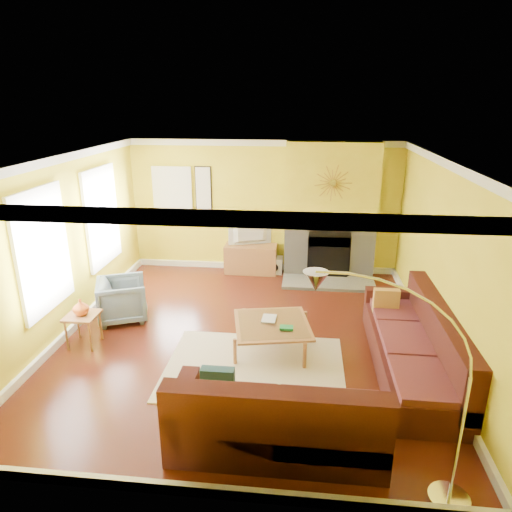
# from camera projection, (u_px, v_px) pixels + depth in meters

# --- Properties ---
(floor) EXTENTS (5.50, 6.00, 0.02)m
(floor) POSITION_uv_depth(u_px,v_px,m) (246.00, 338.00, 7.00)
(floor) COLOR #5C2113
(floor) RESTS_ON ground
(ceiling) EXTENTS (5.50, 6.00, 0.02)m
(ceiling) POSITION_uv_depth(u_px,v_px,m) (244.00, 158.00, 6.11)
(ceiling) COLOR white
(ceiling) RESTS_ON ground
(wall_back) EXTENTS (5.50, 0.02, 2.70)m
(wall_back) POSITION_uv_depth(u_px,v_px,m) (264.00, 207.00, 9.38)
(wall_back) COLOR yellow
(wall_back) RESTS_ON ground
(wall_front) EXTENTS (5.50, 0.02, 2.70)m
(wall_front) POSITION_uv_depth(u_px,v_px,m) (197.00, 372.00, 3.73)
(wall_front) COLOR yellow
(wall_front) RESTS_ON ground
(wall_left) EXTENTS (0.02, 6.00, 2.70)m
(wall_left) POSITION_uv_depth(u_px,v_px,m) (63.00, 248.00, 6.83)
(wall_left) COLOR yellow
(wall_left) RESTS_ON ground
(wall_right) EXTENTS (0.02, 6.00, 2.70)m
(wall_right) POSITION_uv_depth(u_px,v_px,m) (444.00, 261.00, 6.27)
(wall_right) COLOR yellow
(wall_right) RESTS_ON ground
(baseboard) EXTENTS (5.50, 6.00, 0.12)m
(baseboard) POSITION_uv_depth(u_px,v_px,m) (246.00, 334.00, 6.98)
(baseboard) COLOR white
(baseboard) RESTS_ON floor
(crown_molding) EXTENTS (5.50, 6.00, 0.12)m
(crown_molding) POSITION_uv_depth(u_px,v_px,m) (244.00, 163.00, 6.13)
(crown_molding) COLOR white
(crown_molding) RESTS_ON ceiling
(window_left_near) EXTENTS (0.06, 1.22, 1.72)m
(window_left_near) POSITION_uv_depth(u_px,v_px,m) (101.00, 217.00, 8.00)
(window_left_near) COLOR white
(window_left_near) RESTS_ON wall_left
(window_left_far) EXTENTS (0.06, 1.22, 1.72)m
(window_left_far) POSITION_uv_depth(u_px,v_px,m) (42.00, 251.00, 6.22)
(window_left_far) COLOR white
(window_left_far) RESTS_ON wall_left
(window_back) EXTENTS (0.82, 0.06, 1.22)m
(window_back) POSITION_uv_depth(u_px,v_px,m) (173.00, 196.00, 9.46)
(window_back) COLOR white
(window_back) RESTS_ON wall_back
(wall_art) EXTENTS (0.34, 0.04, 1.14)m
(wall_art) POSITION_uv_depth(u_px,v_px,m) (204.00, 194.00, 9.39)
(wall_art) COLOR white
(wall_art) RESTS_ON wall_back
(fireplace) EXTENTS (1.80, 0.40, 2.70)m
(fireplace) POSITION_uv_depth(u_px,v_px,m) (331.00, 211.00, 9.05)
(fireplace) COLOR gray
(fireplace) RESTS_ON floor
(mantel) EXTENTS (1.92, 0.22, 0.08)m
(mantel) POSITION_uv_depth(u_px,v_px,m) (331.00, 219.00, 8.85)
(mantel) COLOR white
(mantel) RESTS_ON fireplace
(hearth) EXTENTS (1.80, 0.70, 0.06)m
(hearth) POSITION_uv_depth(u_px,v_px,m) (328.00, 283.00, 8.96)
(hearth) COLOR gray
(hearth) RESTS_ON floor
(sunburst) EXTENTS (0.70, 0.04, 0.70)m
(sunburst) POSITION_uv_depth(u_px,v_px,m) (333.00, 183.00, 8.63)
(sunburst) COLOR olive
(sunburst) RESTS_ON fireplace
(rug) EXTENTS (2.40, 1.80, 0.02)m
(rug) POSITION_uv_depth(u_px,v_px,m) (255.00, 368.00, 6.19)
(rug) COLOR beige
(rug) RESTS_ON floor
(sectional_sofa) EXTENTS (3.23, 3.48, 0.90)m
(sectional_sofa) POSITION_uv_depth(u_px,v_px,m) (324.00, 348.00, 5.83)
(sectional_sofa) COLOR #401714
(sectional_sofa) RESTS_ON floor
(coffee_table) EXTENTS (1.24, 1.24, 0.42)m
(coffee_table) POSITION_uv_depth(u_px,v_px,m) (272.00, 336.00, 6.61)
(coffee_table) COLOR white
(coffee_table) RESTS_ON floor
(media_console) EXTENTS (1.08, 0.48, 0.59)m
(media_console) POSITION_uv_depth(u_px,v_px,m) (251.00, 259.00, 9.53)
(media_console) COLOR #9A6438
(media_console) RESTS_ON floor
(tv) EXTENTS (0.89, 0.39, 0.52)m
(tv) POSITION_uv_depth(u_px,v_px,m) (251.00, 233.00, 9.35)
(tv) COLOR black
(tv) RESTS_ON media_console
(subwoofer) EXTENTS (0.33, 0.33, 0.33)m
(subwoofer) POSITION_uv_depth(u_px,v_px,m) (275.00, 265.00, 9.55)
(subwoofer) COLOR white
(subwoofer) RESTS_ON floor
(armchair) EXTENTS (0.99, 0.98, 0.70)m
(armchair) POSITION_uv_depth(u_px,v_px,m) (122.00, 300.00, 7.46)
(armchair) COLOR slate
(armchair) RESTS_ON floor
(side_table) EXTENTS (0.45, 0.45, 0.49)m
(side_table) POSITION_uv_depth(u_px,v_px,m) (84.00, 330.00, 6.71)
(side_table) COLOR #9A6438
(side_table) RESTS_ON floor
(vase) EXTENTS (0.29, 0.29, 0.24)m
(vase) POSITION_uv_depth(u_px,v_px,m) (81.00, 307.00, 6.59)
(vase) COLOR orange
(vase) RESTS_ON side_table
(book) EXTENTS (0.22, 0.28, 0.03)m
(book) POSITION_uv_depth(u_px,v_px,m) (262.00, 318.00, 6.65)
(book) COLOR white
(book) RESTS_ON coffee_table
(arc_lamp) EXTENTS (1.38, 0.36, 2.18)m
(arc_lamp) POSITION_uv_depth(u_px,v_px,m) (393.00, 396.00, 3.84)
(arc_lamp) COLOR silver
(arc_lamp) RESTS_ON floor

